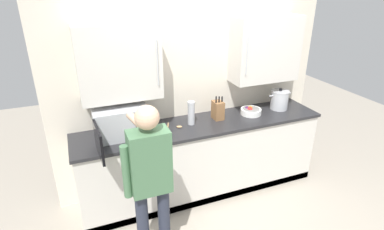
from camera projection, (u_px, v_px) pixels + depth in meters
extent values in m
cube|color=beige|center=(191.00, 87.00, 3.79)|extent=(3.37, 0.10, 2.56)
cube|color=beige|center=(119.00, 62.00, 3.14)|extent=(0.83, 0.32, 0.77)
cylinder|color=#B7BABF|center=(158.00, 63.00, 3.11)|extent=(0.01, 0.01, 0.46)
cube|color=beige|center=(265.00, 49.00, 3.73)|extent=(0.83, 0.32, 0.77)
cylinder|color=#B7BABF|center=(247.00, 55.00, 3.46)|extent=(0.01, 0.01, 0.46)
cube|color=beige|center=(202.00, 159.00, 3.83)|extent=(2.91, 0.57, 0.91)
cube|color=#232326|center=(202.00, 125.00, 3.64)|extent=(2.95, 0.61, 0.03)
cube|color=black|center=(210.00, 199.00, 3.77)|extent=(2.91, 0.04, 0.09)
cube|color=#B7BABF|center=(121.00, 122.00, 3.29)|extent=(0.56, 0.35, 0.33)
cube|color=beige|center=(113.00, 123.00, 3.26)|extent=(0.36, 0.30, 0.26)
cube|color=black|center=(144.00, 125.00, 3.20)|extent=(0.16, 0.01, 0.30)
cube|color=black|center=(99.00, 142.00, 2.88)|extent=(0.04, 0.40, 0.30)
cube|color=brown|center=(218.00, 110.00, 3.71)|extent=(0.11, 0.15, 0.22)
cylinder|color=black|center=(216.00, 100.00, 3.62)|extent=(0.02, 0.02, 0.08)
cylinder|color=black|center=(219.00, 99.00, 3.63)|extent=(0.02, 0.02, 0.07)
cylinder|color=black|center=(222.00, 99.00, 3.65)|extent=(0.02, 0.02, 0.07)
cylinder|color=#B7BABF|center=(191.00, 114.00, 3.57)|extent=(0.08, 0.08, 0.25)
cylinder|color=#B7BABF|center=(191.00, 103.00, 3.51)|extent=(0.09, 0.09, 0.03)
cylinder|color=white|center=(251.00, 111.00, 3.86)|extent=(0.25, 0.25, 0.07)
cylinder|color=slate|center=(251.00, 110.00, 3.86)|extent=(0.21, 0.21, 0.05)
sphere|color=red|center=(250.00, 109.00, 3.84)|extent=(0.06, 0.06, 0.06)
sphere|color=#511E5B|center=(247.00, 108.00, 3.87)|extent=(0.05, 0.05, 0.05)
sphere|color=orange|center=(250.00, 108.00, 3.87)|extent=(0.06, 0.06, 0.06)
sphere|color=red|center=(251.00, 108.00, 3.88)|extent=(0.04, 0.04, 0.04)
sphere|color=red|center=(251.00, 110.00, 3.83)|extent=(0.05, 0.05, 0.05)
cylinder|color=#B7BABF|center=(279.00, 100.00, 3.99)|extent=(0.22, 0.22, 0.23)
cylinder|color=#B7BABF|center=(280.00, 91.00, 3.94)|extent=(0.23, 0.23, 0.02)
cylinder|color=black|center=(281.00, 90.00, 3.93)|extent=(0.04, 0.04, 0.03)
cylinder|color=#B7BABF|center=(271.00, 96.00, 3.91)|extent=(0.05, 0.02, 0.02)
cylinder|color=#B7BABF|center=(289.00, 93.00, 4.01)|extent=(0.05, 0.02, 0.02)
cylinder|color=tan|center=(168.00, 127.00, 3.53)|extent=(0.08, 0.19, 0.01)
ellipsoid|color=tan|center=(179.00, 127.00, 3.53)|extent=(0.08, 0.06, 0.02)
cylinder|color=#282D3D|center=(143.00, 229.00, 2.84)|extent=(0.11, 0.11, 0.81)
cylinder|color=#282D3D|center=(164.00, 223.00, 2.90)|extent=(0.11, 0.11, 0.81)
cube|color=#47704C|center=(150.00, 162.00, 2.59)|extent=(0.34, 0.20, 0.57)
sphere|color=#DBAD89|center=(147.00, 118.00, 2.43)|extent=(0.20, 0.20, 0.20)
cylinder|color=#DBAD89|center=(148.00, 132.00, 2.78)|extent=(0.29, 0.57, 0.23)
cylinder|color=#47704C|center=(126.00, 172.00, 2.54)|extent=(0.07, 0.07, 0.48)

